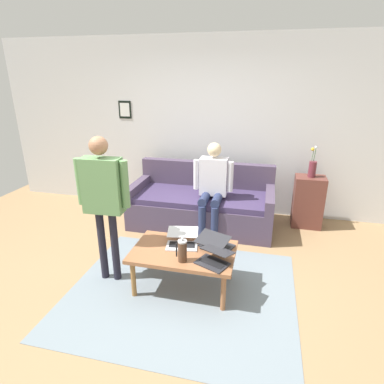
{
  "coord_description": "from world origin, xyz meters",
  "views": [
    {
      "loc": [
        -0.9,
        2.78,
        2.13
      ],
      "look_at": [
        -0.06,
        -0.73,
        0.8
      ],
      "focal_mm": 29.85,
      "sensor_mm": 36.0,
      "label": 1
    }
  ],
  "objects_px": {
    "laptop_left": "(215,243)",
    "laptop_right": "(214,259)",
    "coffee_table": "(184,254)",
    "person_standing": "(103,192)",
    "couch": "(202,205)",
    "laptop_center": "(182,241)",
    "person_seated": "(213,184)",
    "flower_vase": "(312,168)",
    "side_shelf": "(308,202)",
    "french_press": "(182,251)"
  },
  "relations": [
    {
      "from": "french_press",
      "to": "side_shelf",
      "type": "bearing_deg",
      "value": -123.45
    },
    {
      "from": "french_press",
      "to": "person_seated",
      "type": "relative_size",
      "value": 0.2
    },
    {
      "from": "couch",
      "to": "person_standing",
      "type": "height_order",
      "value": "person_standing"
    },
    {
      "from": "couch",
      "to": "laptop_left",
      "type": "distance_m",
      "value": 1.49
    },
    {
      "from": "laptop_left",
      "to": "laptop_right",
      "type": "bearing_deg",
      "value": 96.94
    },
    {
      "from": "couch",
      "to": "french_press",
      "type": "height_order",
      "value": "couch"
    },
    {
      "from": "couch",
      "to": "laptop_center",
      "type": "bearing_deg",
      "value": 93.34
    },
    {
      "from": "laptop_center",
      "to": "laptop_right",
      "type": "xyz_separation_m",
      "value": [
        -0.38,
        0.26,
        -0.0
      ]
    },
    {
      "from": "coffee_table",
      "to": "laptop_center",
      "type": "relative_size",
      "value": 2.8
    },
    {
      "from": "laptop_center",
      "to": "person_standing",
      "type": "height_order",
      "value": "person_standing"
    },
    {
      "from": "laptop_center",
      "to": "side_shelf",
      "type": "relative_size",
      "value": 0.49
    },
    {
      "from": "flower_vase",
      "to": "person_seated",
      "type": "bearing_deg",
      "value": 21.96
    },
    {
      "from": "couch",
      "to": "laptop_center",
      "type": "height_order",
      "value": "couch"
    },
    {
      "from": "laptop_center",
      "to": "person_standing",
      "type": "relative_size",
      "value": 0.24
    },
    {
      "from": "person_standing",
      "to": "person_seated",
      "type": "height_order",
      "value": "person_standing"
    },
    {
      "from": "coffee_table",
      "to": "laptop_center",
      "type": "height_order",
      "value": "laptop_center"
    },
    {
      "from": "couch",
      "to": "side_shelf",
      "type": "relative_size",
      "value": 2.7
    },
    {
      "from": "coffee_table",
      "to": "laptop_right",
      "type": "distance_m",
      "value": 0.38
    },
    {
      "from": "laptop_left",
      "to": "person_standing",
      "type": "height_order",
      "value": "person_standing"
    },
    {
      "from": "flower_vase",
      "to": "couch",
      "type": "bearing_deg",
      "value": 11.5
    },
    {
      "from": "side_shelf",
      "to": "person_standing",
      "type": "distance_m",
      "value": 2.98
    },
    {
      "from": "coffee_table",
      "to": "person_standing",
      "type": "relative_size",
      "value": 0.66
    },
    {
      "from": "person_standing",
      "to": "laptop_center",
      "type": "bearing_deg",
      "value": -169.56
    },
    {
      "from": "couch",
      "to": "laptop_right",
      "type": "bearing_deg",
      "value": 105.41
    },
    {
      "from": "couch",
      "to": "laptop_left",
      "type": "bearing_deg",
      "value": 107.04
    },
    {
      "from": "french_press",
      "to": "person_standing",
      "type": "relative_size",
      "value": 0.16
    },
    {
      "from": "french_press",
      "to": "person_standing",
      "type": "bearing_deg",
      "value": -10.56
    },
    {
      "from": "laptop_center",
      "to": "flower_vase",
      "type": "relative_size",
      "value": 0.85
    },
    {
      "from": "french_press",
      "to": "side_shelf",
      "type": "distance_m",
      "value": 2.46
    },
    {
      "from": "laptop_center",
      "to": "side_shelf",
      "type": "bearing_deg",
      "value": -129.5
    },
    {
      "from": "laptop_left",
      "to": "person_seated",
      "type": "distance_m",
      "value": 1.24
    },
    {
      "from": "laptop_right",
      "to": "person_seated",
      "type": "height_order",
      "value": "person_seated"
    },
    {
      "from": "flower_vase",
      "to": "laptop_left",
      "type": "bearing_deg",
      "value": 57.75
    },
    {
      "from": "laptop_right",
      "to": "side_shelf",
      "type": "xyz_separation_m",
      "value": [
        -1.05,
        -2.01,
        -0.1
      ]
    },
    {
      "from": "couch",
      "to": "coffee_table",
      "type": "bearing_deg",
      "value": 94.69
    },
    {
      "from": "coffee_table",
      "to": "person_seated",
      "type": "relative_size",
      "value": 0.82
    },
    {
      "from": "person_seated",
      "to": "laptop_center",
      "type": "bearing_deg",
      "value": 84.96
    },
    {
      "from": "laptop_left",
      "to": "flower_vase",
      "type": "relative_size",
      "value": 0.95
    },
    {
      "from": "couch",
      "to": "flower_vase",
      "type": "distance_m",
      "value": 1.66
    },
    {
      "from": "coffee_table",
      "to": "laptop_left",
      "type": "height_order",
      "value": "laptop_left"
    },
    {
      "from": "person_standing",
      "to": "person_seated",
      "type": "relative_size",
      "value": 1.24
    },
    {
      "from": "couch",
      "to": "person_standing",
      "type": "distance_m",
      "value": 1.87
    },
    {
      "from": "laptop_right",
      "to": "flower_vase",
      "type": "height_order",
      "value": "flower_vase"
    },
    {
      "from": "laptop_center",
      "to": "coffee_table",
      "type": "bearing_deg",
      "value": 111.35
    },
    {
      "from": "person_standing",
      "to": "person_seated",
      "type": "bearing_deg",
      "value": -123.27
    },
    {
      "from": "laptop_left",
      "to": "couch",
      "type": "bearing_deg",
      "value": -72.96
    },
    {
      "from": "laptop_left",
      "to": "person_standing",
      "type": "relative_size",
      "value": 0.27
    },
    {
      "from": "flower_vase",
      "to": "laptop_right",
      "type": "bearing_deg",
      "value": 62.34
    },
    {
      "from": "couch",
      "to": "laptop_left",
      "type": "height_order",
      "value": "couch"
    },
    {
      "from": "side_shelf",
      "to": "person_standing",
      "type": "xyz_separation_m",
      "value": [
        2.22,
        1.89,
        0.63
      ]
    }
  ]
}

